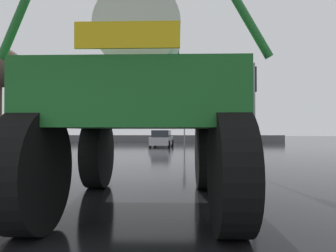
# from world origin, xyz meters

# --- Properties ---
(ground_plane) EXTENTS (120.00, 120.00, 0.00)m
(ground_plane) POSITION_xyz_m (0.00, 18.00, 0.00)
(ground_plane) COLOR black
(oversize_sprayer) EXTENTS (3.93, 5.37, 4.23)m
(oversize_sprayer) POSITION_xyz_m (1.13, 5.29, 1.99)
(oversize_sprayer) COLOR black
(oversize_sprayer) RESTS_ON ground
(sedan_ahead) EXTENTS (2.16, 4.23, 1.52)m
(sedan_ahead) POSITION_xyz_m (0.26, 26.95, 0.71)
(sedan_ahead) COLOR #B7B7BF
(sedan_ahead) RESTS_ON ground
(traffic_signal_near_right) EXTENTS (0.24, 0.54, 3.74)m
(traffic_signal_near_right) POSITION_xyz_m (4.31, 9.31, 2.73)
(traffic_signal_near_right) COLOR gray
(traffic_signal_near_right) RESTS_ON ground
(traffic_signal_far_left) EXTENTS (0.24, 0.55, 3.81)m
(traffic_signal_far_left) POSITION_xyz_m (2.38, 27.34, 2.78)
(traffic_signal_far_left) COLOR gray
(traffic_signal_far_left) RESTS_ON ground
(bare_tree_left) EXTENTS (3.14, 3.14, 7.07)m
(bare_tree_left) POSITION_xyz_m (-10.17, 18.76, 5.67)
(bare_tree_left) COLOR #473828
(bare_tree_left) RESTS_ON ground
(roadside_barrier) EXTENTS (29.92, 0.24, 0.90)m
(roadside_barrier) POSITION_xyz_m (0.00, 36.58, 0.45)
(roadside_barrier) COLOR #59595B
(roadside_barrier) RESTS_ON ground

